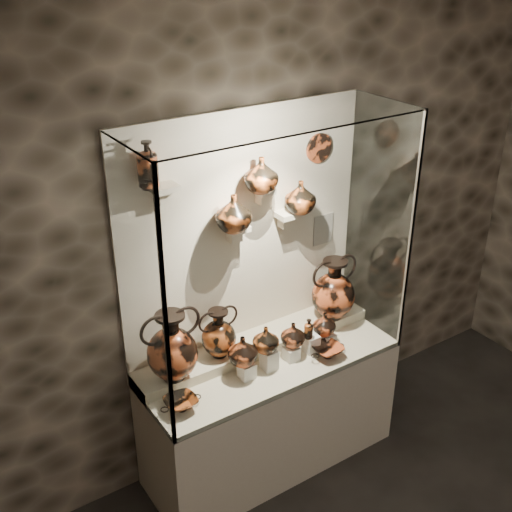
{
  "coord_description": "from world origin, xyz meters",
  "views": [
    {
      "loc": [
        -1.94,
        -0.57,
        3.28
      ],
      "look_at": [
        -0.06,
        2.26,
        1.57
      ],
      "focal_mm": 45.0,
      "sensor_mm": 36.0,
      "label": 1
    }
  ],
  "objects": [
    {
      "name": "front_tier",
      "position": [
        0.0,
        2.18,
        0.82
      ],
      "size": [
        1.68,
        0.58,
        0.03
      ],
      "primitive_type": "cube",
      "color": "beige",
      "rests_on": "plinth"
    },
    {
      "name": "ovoid_vase_b",
      "position": [
        0.05,
        2.37,
        2.02
      ],
      "size": [
        0.24,
        0.24,
        0.21
      ],
      "primitive_type": "imported",
      "rotation": [
        0.0,
        0.0,
        0.22
      ],
      "color": "#A0481C",
      "rests_on": "bracket_cb"
    },
    {
      "name": "glass_right",
      "position": [
        0.85,
        2.18,
        1.6
      ],
      "size": [
        0.01,
        0.6,
        1.6
      ],
      "primitive_type": "cube",
      "color": "white",
      "rests_on": "plinth"
    },
    {
      "name": "wall_plate",
      "position": [
        0.55,
        2.47,
        2.07
      ],
      "size": [
        0.19,
        0.02,
        0.19
      ],
      "primitive_type": "cylinder",
      "rotation": [
        1.57,
        0.0,
        0.0
      ],
      "color": "#B54A23",
      "rests_on": "back_panel"
    },
    {
      "name": "pedestal_a",
      "position": [
        -0.22,
        2.13,
        0.88
      ],
      "size": [
        0.09,
        0.09,
        0.1
      ],
      "primitive_type": "cube",
      "color": "silver",
      "rests_on": "front_tier"
    },
    {
      "name": "pedestal_e",
      "position": [
        0.42,
        2.13,
        0.87
      ],
      "size": [
        0.09,
        0.09,
        0.08
      ],
      "primitive_type": "cube",
      "color": "silver",
      "rests_on": "front_tier"
    },
    {
      "name": "kylix_left",
      "position": [
        -0.69,
        2.08,
        0.88
      ],
      "size": [
        0.24,
        0.21,
        0.09
      ],
      "primitive_type": null,
      "rotation": [
        0.0,
        0.0,
        -0.05
      ],
      "color": "#A0481C",
      "rests_on": "front_tier"
    },
    {
      "name": "pedestal_c",
      "position": [
        0.12,
        2.13,
        0.88
      ],
      "size": [
        0.09,
        0.09,
        0.09
      ],
      "primitive_type": "cube",
      "color": "silver",
      "rests_on": "front_tier"
    },
    {
      "name": "lekythos_small",
      "position": [
        0.25,
        2.12,
        1.03
      ],
      "size": [
        0.08,
        0.08,
        0.16
      ],
      "primitive_type": null,
      "rotation": [
        0.0,
        0.0,
        -0.21
      ],
      "color": "#A0481C",
      "rests_on": "pedestal_d"
    },
    {
      "name": "glass_front",
      "position": [
        0.0,
        1.88,
        1.6
      ],
      "size": [
        1.7,
        0.01,
        1.6
      ],
      "primitive_type": "cube",
      "color": "white",
      "rests_on": "plinth"
    },
    {
      "name": "pedestal_b",
      "position": [
        -0.05,
        2.13,
        0.9
      ],
      "size": [
        0.09,
        0.09,
        0.13
      ],
      "primitive_type": "cube",
      "color": "silver",
      "rests_on": "front_tier"
    },
    {
      "name": "jug_b",
      "position": [
        -0.07,
        2.14,
        1.05
      ],
      "size": [
        0.19,
        0.19,
        0.17
      ],
      "primitive_type": "imported",
      "rotation": [
        0.0,
        0.0,
        -0.14
      ],
      "color": "#A0481C",
      "rests_on": "pedestal_b"
    },
    {
      "name": "ovoid_vase_a",
      "position": [
        -0.15,
        2.36,
        1.83
      ],
      "size": [
        0.26,
        0.26,
        0.22
      ],
      "primitive_type": "imported",
      "rotation": [
        0.0,
        0.0,
        0.23
      ],
      "color": "#A0481C",
      "rests_on": "bracket_ca"
    },
    {
      "name": "glass_left",
      "position": [
        -0.85,
        2.18,
        1.6
      ],
      "size": [
        0.01,
        0.6,
        1.6
      ],
      "primitive_type": "cube",
      "color": "white",
      "rests_on": "plinth"
    },
    {
      "name": "jug_e",
      "position": [
        0.4,
        2.15,
        0.99
      ],
      "size": [
        0.17,
        0.17,
        0.16
      ],
      "primitive_type": "imported",
      "rotation": [
        0.0,
        0.0,
        0.1
      ],
      "color": "#BD4D24",
      "rests_on": "pedestal_e"
    },
    {
      "name": "info_placard",
      "position": [
        0.62,
        2.47,
        1.49
      ],
      "size": [
        0.16,
        0.01,
        0.22
      ],
      "primitive_type": "cube",
      "color": "beige",
      "rests_on": "back_panel"
    },
    {
      "name": "jug_a",
      "position": [
        -0.24,
        2.15,
        1.03
      ],
      "size": [
        0.21,
        0.21,
        0.19
      ],
      "primitive_type": "imported",
      "rotation": [
        0.0,
        0.0,
        0.14
      ],
      "color": "#BD4D24",
      "rests_on": "pedestal_a"
    },
    {
      "name": "back_panel",
      "position": [
        0.0,
        2.5,
        1.6
      ],
      "size": [
        1.7,
        0.03,
        1.6
      ],
      "primitive_type": "cube",
      "color": "beige",
      "rests_on": "plinth"
    },
    {
      "name": "frame_post_left",
      "position": [
        -0.84,
        1.89,
        1.6
      ],
      "size": [
        0.02,
        0.02,
        1.6
      ],
      "primitive_type": "cube",
      "color": "gray",
      "rests_on": "plinth"
    },
    {
      "name": "bracket_cb",
      "position": [
        0.1,
        2.42,
        1.9
      ],
      "size": [
        0.1,
        0.12,
        0.04
      ],
      "primitive_type": "cube",
      "color": "beige",
      "rests_on": "back_panel"
    },
    {
      "name": "bracket_cc",
      "position": [
        0.28,
        2.42,
        1.7
      ],
      "size": [
        0.14,
        0.12,
        0.04
      ],
      "primitive_type": "cube",
      "color": "beige",
      "rests_on": "back_panel"
    },
    {
      "name": "glass_top",
      "position": [
        0.0,
        2.18,
        2.4
      ],
      "size": [
        1.7,
        0.6,
        0.01
      ],
      "primitive_type": "cube",
      "color": "white",
      "rests_on": "back_panel"
    },
    {
      "name": "plinth",
      "position": [
        0.0,
        2.18,
        0.4
      ],
      "size": [
        1.7,
        0.6,
        0.8
      ],
      "primitive_type": "cube",
      "color": "beige",
      "rests_on": "floor"
    },
    {
      "name": "bracket_ca",
      "position": [
        -0.1,
        2.42,
        1.7
      ],
      "size": [
        0.14,
        0.12,
        0.04
      ],
      "primitive_type": "cube",
      "color": "beige",
      "rests_on": "back_panel"
    },
    {
      "name": "amphora_right",
      "position": [
        0.59,
        2.29,
        1.12
      ],
      "size": [
        0.45,
        0.45,
        0.44
      ],
      "primitive_type": null,
      "rotation": [
        0.0,
        0.0,
        0.33
      ],
      "color": "#BD4D24",
      "rests_on": "rear_tier"
    },
    {
      "name": "amphora_mid",
      "position": [
        -0.29,
        2.34,
        1.06
      ],
      "size": [
        0.34,
        0.34,
        0.33
      ],
      "primitive_type": null,
      "rotation": [
        0.0,
        0.0,
        -0.34
      ],
      "color": "#A0481C",
      "rests_on": "rear_tier"
    },
    {
      "name": "pedestal_d",
      "position": [
        0.28,
        2.13,
        0.89
      ],
      "size": [
        0.09,
        0.09,
        0.12
      ],
      "primitive_type": "cube",
      "color": "silver",
      "rests_on": "front_tier"
    },
    {
      "name": "bracket_ul",
      "position": [
        -0.55,
        2.42,
        2.05
      ],
      "size": [
        0.14,
        0.12,
        0.04
      ],
      "primitive_type": "cube",
      "color": "beige",
      "rests_on": "back_panel"
    },
    {
      "name": "wall_back",
      "position": [
        0.0,
        2.5,
        1.6
      ],
      "size": [
        5.0,
        0.02,
        3.2
      ],
      "primitive_type": "cube",
      "color": "black",
      "rests_on": "ground"
    },
    {
      "name": "lekythos_tall",
      "position": [
        -0.64,
        2.41,
        2.21
      ],
      "size": [
        0.14,
        0.14,
        0.29
      ],
      "primitive_type": null,
      "rotation": [
        0.0,
        0.0,
        0.24
      ],
      "color": "#BD4D24",
      "rests_on": "bracket_ul"
    },
    {
      "name": "rear_tier",
      "position": [
        0.0,
        2.35,
        0.85
      ],
      "size": [
        1.7,
        0.25,
        0.1
      ],
      "primitive_type": "cube",
      "color": "beige",
      "rests_on": "plinth"
    },
    {
      "name": "kylix_right",
      "position": [
        0.33,
        2.02,
        0.88
      ],
      "size": [
        0.29,
        0.26,
        0.1
      ],
      "primitive_type": null,
      "rotation": [
        0.0,
        0.0,
        0.22
      ],
      "color": "#BD4D24",
      "rests_on": "front_tier"
    },
    {
      "name": "jug_c",
      "position": [
        0.14,
        2.15,
        1.0
      ],
      "size": [
        0.17,
        0.17,
        0.17
      ],
      "primitive_type": "imported",
      "rotation": [
        0.0,
        0.0,
        -0.07
      ],
      "color": "#BD4D24",
      "rests_on": "pedestal_c"
    },
    {
      "name": "amphora_left",
      "position": [
        -0.63,
        2.29,
        1.12
      ],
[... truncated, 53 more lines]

